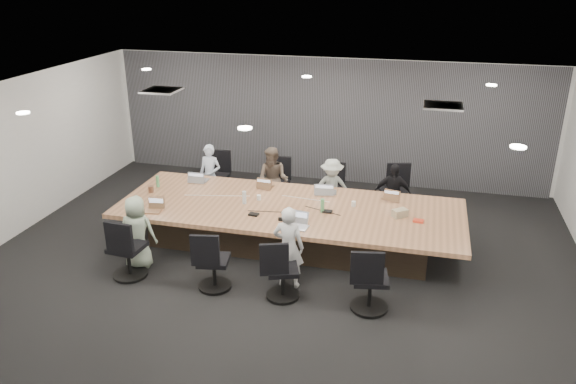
% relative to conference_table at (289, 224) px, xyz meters
% --- Properties ---
extents(floor, '(10.00, 8.00, 0.00)m').
position_rel_conference_table_xyz_m(floor, '(0.00, -0.50, -0.40)').
color(floor, black).
rests_on(floor, ground).
extents(ceiling, '(10.00, 8.00, 0.00)m').
position_rel_conference_table_xyz_m(ceiling, '(0.00, -0.50, 2.40)').
color(ceiling, white).
rests_on(ceiling, wall_back).
extents(wall_back, '(10.00, 0.00, 2.80)m').
position_rel_conference_table_xyz_m(wall_back, '(0.00, 3.50, 1.00)').
color(wall_back, silver).
rests_on(wall_back, ground).
extents(wall_front, '(10.00, 0.00, 2.80)m').
position_rel_conference_table_xyz_m(wall_front, '(0.00, -4.50, 1.00)').
color(wall_front, silver).
rests_on(wall_front, ground).
extents(wall_left, '(0.00, 8.00, 2.80)m').
position_rel_conference_table_xyz_m(wall_left, '(-5.00, -0.50, 1.00)').
color(wall_left, silver).
rests_on(wall_left, ground).
extents(curtain, '(9.80, 0.04, 2.80)m').
position_rel_conference_table_xyz_m(curtain, '(0.00, 3.42, 1.00)').
color(curtain, '#505056').
rests_on(curtain, ground).
extents(conference_table, '(6.00, 2.20, 0.74)m').
position_rel_conference_table_xyz_m(conference_table, '(0.00, 0.00, 0.00)').
color(conference_table, '#31261B').
rests_on(conference_table, ground).
extents(chair_0, '(0.60, 0.60, 0.84)m').
position_rel_conference_table_xyz_m(chair_0, '(-2.01, 1.70, 0.02)').
color(chair_0, black).
rests_on(chair_0, ground).
extents(chair_1, '(0.56, 0.56, 0.78)m').
position_rel_conference_table_xyz_m(chair_1, '(-0.67, 1.70, -0.01)').
color(chair_1, black).
rests_on(chair_1, ground).
extents(chair_2, '(0.52, 0.52, 0.72)m').
position_rel_conference_table_xyz_m(chair_2, '(0.51, 1.70, -0.04)').
color(chair_2, black).
rests_on(chair_2, ground).
extents(chair_3, '(0.73, 0.73, 0.88)m').
position_rel_conference_table_xyz_m(chair_3, '(1.69, 1.70, 0.04)').
color(chair_3, black).
rests_on(chair_3, ground).
extents(chair_4, '(0.63, 0.63, 0.86)m').
position_rel_conference_table_xyz_m(chair_4, '(-2.22, -1.70, 0.03)').
color(chair_4, black).
rests_on(chair_4, ground).
extents(chair_5, '(0.62, 0.62, 0.80)m').
position_rel_conference_table_xyz_m(chair_5, '(-0.77, -1.70, -0.00)').
color(chair_5, black).
rests_on(chair_5, ground).
extents(chair_6, '(0.67, 0.67, 0.78)m').
position_rel_conference_table_xyz_m(chair_6, '(0.32, -1.70, -0.01)').
color(chair_6, black).
rests_on(chair_6, ground).
extents(chair_7, '(0.67, 0.67, 0.86)m').
position_rel_conference_table_xyz_m(chair_7, '(1.62, -1.70, 0.03)').
color(chair_7, black).
rests_on(chair_7, ground).
extents(person_0, '(0.50, 0.35, 1.30)m').
position_rel_conference_table_xyz_m(person_0, '(-2.01, 1.35, 0.25)').
color(person_0, silver).
rests_on(person_0, ground).
extents(laptop_0, '(0.34, 0.23, 0.02)m').
position_rel_conference_table_xyz_m(laptop_0, '(-2.01, 0.80, 0.35)').
color(laptop_0, '#B2B2B7').
rests_on(laptop_0, conference_table).
extents(person_1, '(0.71, 0.58, 1.34)m').
position_rel_conference_table_xyz_m(person_1, '(-0.67, 1.35, 0.27)').
color(person_1, brown).
rests_on(person_1, ground).
extents(laptop_1, '(0.32, 0.24, 0.02)m').
position_rel_conference_table_xyz_m(laptop_1, '(-0.67, 0.80, 0.35)').
color(laptop_1, '#8C6647').
rests_on(laptop_1, conference_table).
extents(person_2, '(0.86, 0.62, 1.21)m').
position_rel_conference_table_xyz_m(person_2, '(0.51, 1.35, 0.20)').
color(person_2, '#A2ABA2').
rests_on(person_2, ground).
extents(laptop_2, '(0.39, 0.29, 0.02)m').
position_rel_conference_table_xyz_m(laptop_2, '(0.51, 0.80, 0.35)').
color(laptop_2, '#B2B2B7').
rests_on(laptop_2, conference_table).
extents(person_3, '(0.72, 0.31, 1.21)m').
position_rel_conference_table_xyz_m(person_3, '(1.69, 1.35, 0.21)').
color(person_3, black).
rests_on(person_3, ground).
extents(laptop_3, '(0.31, 0.24, 0.02)m').
position_rel_conference_table_xyz_m(laptop_3, '(1.69, 0.80, 0.35)').
color(laptop_3, '#8C6647').
rests_on(laptop_3, conference_table).
extents(person_4, '(0.65, 0.46, 1.24)m').
position_rel_conference_table_xyz_m(person_4, '(-2.22, -1.35, 0.22)').
color(person_4, '#9BAF96').
rests_on(person_4, ground).
extents(laptop_4, '(0.31, 0.23, 0.02)m').
position_rel_conference_table_xyz_m(laptop_4, '(-2.22, -0.80, 0.35)').
color(laptop_4, '#8C6647').
rests_on(laptop_4, conference_table).
extents(person_6, '(0.50, 0.33, 1.33)m').
position_rel_conference_table_xyz_m(person_6, '(0.32, -1.35, 0.26)').
color(person_6, silver).
rests_on(person_6, ground).
extents(laptop_6, '(0.38, 0.28, 0.02)m').
position_rel_conference_table_xyz_m(laptop_6, '(0.32, -0.80, 0.35)').
color(laptop_6, '#B2B2B7').
rests_on(laptop_6, conference_table).
extents(bottle_green_left, '(0.07, 0.07, 0.22)m').
position_rel_conference_table_xyz_m(bottle_green_left, '(-2.65, 0.30, 0.45)').
color(bottle_green_left, '#529F60').
rests_on(bottle_green_left, conference_table).
extents(bottle_green_right, '(0.09, 0.09, 0.24)m').
position_rel_conference_table_xyz_m(bottle_green_right, '(0.60, -0.10, 0.46)').
color(bottle_green_right, '#529F60').
rests_on(bottle_green_right, conference_table).
extents(bottle_clear, '(0.08, 0.08, 0.23)m').
position_rel_conference_table_xyz_m(bottle_clear, '(-0.80, -0.07, 0.45)').
color(bottle_clear, silver).
rests_on(bottle_clear, conference_table).
extents(cup_white_far, '(0.08, 0.08, 0.09)m').
position_rel_conference_table_xyz_m(cup_white_far, '(-0.60, 0.15, 0.39)').
color(cup_white_far, white).
rests_on(cup_white_far, conference_table).
extents(cup_white_near, '(0.09, 0.09, 0.09)m').
position_rel_conference_table_xyz_m(cup_white_near, '(1.09, 0.27, 0.39)').
color(cup_white_near, white).
rests_on(cup_white_near, conference_table).
extents(mug_brown, '(0.13, 0.13, 0.12)m').
position_rel_conference_table_xyz_m(mug_brown, '(-2.65, 0.01, 0.40)').
color(mug_brown, brown).
rests_on(mug_brown, conference_table).
extents(mic_left, '(0.17, 0.13, 0.03)m').
position_rel_conference_table_xyz_m(mic_left, '(-0.49, -0.51, 0.36)').
color(mic_left, black).
rests_on(mic_left, conference_table).
extents(mic_right, '(0.16, 0.11, 0.03)m').
position_rel_conference_table_xyz_m(mic_right, '(0.69, -0.09, 0.35)').
color(mic_right, black).
rests_on(mic_right, conference_table).
extents(stapler, '(0.16, 0.06, 0.06)m').
position_rel_conference_table_xyz_m(stapler, '(0.04, -0.61, 0.37)').
color(stapler, black).
rests_on(stapler, conference_table).
extents(canvas_bag, '(0.28, 0.27, 0.13)m').
position_rel_conference_table_xyz_m(canvas_bag, '(1.90, 0.03, 0.40)').
color(canvas_bag, tan).
rests_on(canvas_bag, conference_table).
extents(snack_packet, '(0.18, 0.13, 0.04)m').
position_rel_conference_table_xyz_m(snack_packet, '(2.21, -0.10, 0.36)').
color(snack_packet, red).
rests_on(snack_packet, conference_table).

